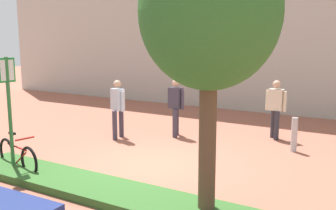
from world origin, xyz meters
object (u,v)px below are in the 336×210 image
bike_at_sign (18,156)px  person_suited_dark (176,104)px  tree_sidewalk (210,14)px  person_shirt_white (276,106)px  parking_sign_post (9,98)px  person_shirt_blue (118,105)px  bollard_steel (294,135)px

bike_at_sign → person_suited_dark: 4.79m
tree_sidewalk → person_shirt_white: size_ratio=2.62×
person_shirt_white → tree_sidewalk: bearing=-85.8°
parking_sign_post → bike_at_sign: bearing=39.4°
person_shirt_blue → person_suited_dark: (1.32, 1.10, 0.00)m
bollard_steel → person_suited_dark: (-3.45, -0.13, 0.53)m
bike_at_sign → person_shirt_white: person_shirt_white is taller
tree_sidewalk → parking_sign_post: tree_sidewalk is taller
bike_at_sign → bollard_steel: (4.91, 4.65, 0.10)m
person_suited_dark → person_shirt_white: 2.91m
bike_at_sign → person_shirt_white: bearing=54.2°
bollard_steel → person_shirt_white: bearing=126.9°
tree_sidewalk → bike_at_sign: (-4.53, -0.10, -2.92)m
tree_sidewalk → person_shirt_blue: bearing=142.9°
person_suited_dark → person_shirt_white: bearing=24.0°
tree_sidewalk → person_shirt_white: bearing=94.2°
bike_at_sign → bollard_steel: bearing=43.5°
bollard_steel → person_shirt_blue: 4.95m
person_suited_dark → person_shirt_blue: bearing=-140.1°
parking_sign_post → person_suited_dark: bearing=71.5°
parking_sign_post → person_shirt_blue: size_ratio=1.47×
parking_sign_post → bike_at_sign: parking_sign_post is taller
parking_sign_post → bollard_steel: (4.98, 4.72, -1.19)m
parking_sign_post → tree_sidewalk: bearing=2.0°
bike_at_sign → person_suited_dark: person_suited_dark is taller
bike_at_sign → parking_sign_post: bearing=-140.6°
person_suited_dark → tree_sidewalk: bearing=-55.2°
person_suited_dark → person_shirt_white: same height
tree_sidewalk → person_shirt_white: (-0.41, 5.60, -2.29)m
tree_sidewalk → person_suited_dark: bearing=124.8°
tree_sidewalk → person_shirt_white: 6.06m
person_shirt_white → bollard_steel: bearing=-53.1°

